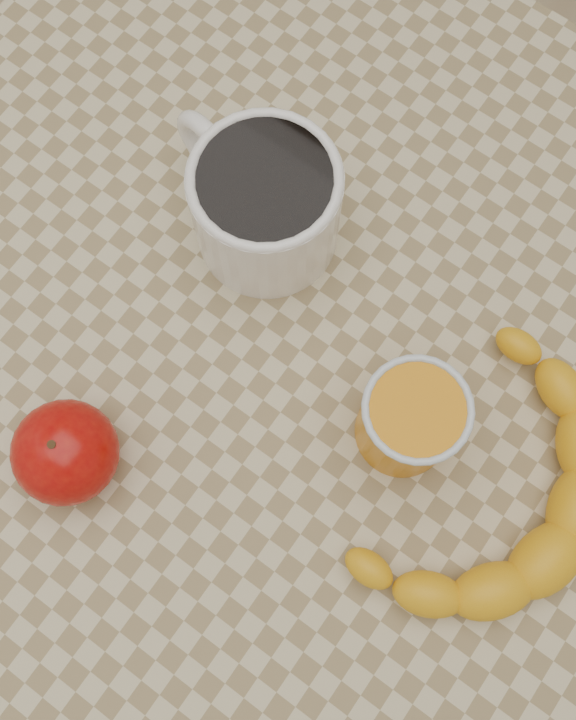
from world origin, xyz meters
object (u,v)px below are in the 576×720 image
Objects in this scene: coffee_mug at (263,202)px; banana at (491,493)px; table at (288,391)px; orange_juice_glass at (409,420)px; apple at (66,452)px.

coffee_mug is 0.56× the size of banana.
coffee_mug reaches higher than banana.
table is at bearing -45.07° from coffee_mug.
banana is (0.08, -0.00, -0.02)m from orange_juice_glass.
orange_juice_glass is 0.29× the size of banana.
apple reaches higher than table.
orange_juice_glass is (0.10, 0.01, 0.13)m from table.
table is 0.21m from apple.
banana is (0.18, 0.00, 0.11)m from table.
orange_juice_glass is at bearing 4.86° from table.
banana is (0.26, -0.08, -0.03)m from coffee_mug.
orange_juice_glass is at bearing -172.95° from banana.
orange_juice_glass is 0.92× the size of apple.
apple is at bearing -139.29° from banana.
apple is at bearing -119.81° from table.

